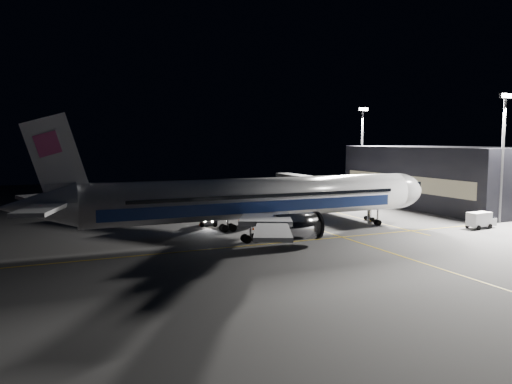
{
  "coord_description": "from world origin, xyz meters",
  "views": [
    {
      "loc": [
        -27.9,
        -63.47,
        13.4
      ],
      "look_at": [
        0.14,
        1.16,
        6.0
      ],
      "focal_mm": 35.0,
      "sensor_mm": 36.0,
      "label": 1
    }
  ],
  "objects_px": {
    "service_truck": "(481,220)",
    "safety_cone_c": "(253,228)",
    "jet_bridge": "(326,186)",
    "safety_cone_b": "(200,224)",
    "floodlight_mast_south": "(503,146)",
    "airliner": "(251,199)",
    "safety_cone_a": "(239,220)",
    "floodlight_mast_north": "(362,144)",
    "baggage_tug": "(209,220)"
  },
  "relations": [
    {
      "from": "service_truck",
      "to": "safety_cone_c",
      "type": "xyz_separation_m",
      "value": [
        -32.31,
        12.48,
        -1.06
      ]
    },
    {
      "from": "jet_bridge",
      "to": "safety_cone_b",
      "type": "height_order",
      "value": "jet_bridge"
    },
    {
      "from": "floodlight_mast_south",
      "to": "jet_bridge",
      "type": "bearing_deg",
      "value": 126.79
    },
    {
      "from": "airliner",
      "to": "safety_cone_a",
      "type": "height_order",
      "value": "airliner"
    },
    {
      "from": "service_truck",
      "to": "floodlight_mast_north",
      "type": "bearing_deg",
      "value": 74.96
    },
    {
      "from": "jet_bridge",
      "to": "floodlight_mast_south",
      "type": "distance_m",
      "value": 31.05
    },
    {
      "from": "airliner",
      "to": "safety_cone_c",
      "type": "bearing_deg",
      "value": 63.55
    },
    {
      "from": "safety_cone_a",
      "to": "safety_cone_b",
      "type": "relative_size",
      "value": 1.07
    },
    {
      "from": "safety_cone_b",
      "to": "baggage_tug",
      "type": "bearing_deg",
      "value": -23.88
    },
    {
      "from": "floodlight_mast_south",
      "to": "safety_cone_c",
      "type": "height_order",
      "value": "floodlight_mast_south"
    },
    {
      "from": "service_truck",
      "to": "baggage_tug",
      "type": "height_order",
      "value": "service_truck"
    },
    {
      "from": "floodlight_mast_south",
      "to": "safety_cone_a",
      "type": "distance_m",
      "value": 43.89
    },
    {
      "from": "safety_cone_c",
      "to": "floodlight_mast_south",
      "type": "bearing_deg",
      "value": -14.37
    },
    {
      "from": "floodlight_mast_north",
      "to": "jet_bridge",
      "type": "bearing_deg",
      "value": -142.26
    },
    {
      "from": "service_truck",
      "to": "safety_cone_c",
      "type": "distance_m",
      "value": 34.65
    },
    {
      "from": "safety_cone_b",
      "to": "floodlight_mast_south",
      "type": "bearing_deg",
      "value": -20.22
    },
    {
      "from": "baggage_tug",
      "to": "safety_cone_a",
      "type": "relative_size",
      "value": 5.37
    },
    {
      "from": "service_truck",
      "to": "safety_cone_a",
      "type": "xyz_separation_m",
      "value": [
        -31.37,
        20.51,
        -1.02
      ]
    },
    {
      "from": "floodlight_mast_north",
      "to": "service_truck",
      "type": "height_order",
      "value": "floodlight_mast_north"
    },
    {
      "from": "safety_cone_a",
      "to": "safety_cone_b",
      "type": "xyz_separation_m",
      "value": [
        -7.15,
        -1.35,
        -0.02
      ]
    },
    {
      "from": "airliner",
      "to": "floodlight_mast_south",
      "type": "distance_m",
      "value": 42.13
    },
    {
      "from": "jet_bridge",
      "to": "floodlight_mast_south",
      "type": "relative_size",
      "value": 1.66
    },
    {
      "from": "jet_bridge",
      "to": "floodlight_mast_north",
      "type": "xyz_separation_m",
      "value": [
        18.0,
        13.93,
        7.79
      ]
    },
    {
      "from": "airliner",
      "to": "service_truck",
      "type": "xyz_separation_m",
      "value": [
        34.29,
        -8.48,
        -3.83
      ]
    },
    {
      "from": "baggage_tug",
      "to": "safety_cone_b",
      "type": "xyz_separation_m",
      "value": [
        -1.3,
        0.57,
        -0.62
      ]
    },
    {
      "from": "floodlight_mast_south",
      "to": "safety_cone_b",
      "type": "xyz_separation_m",
      "value": [
        -45.3,
        16.69,
        -12.08
      ]
    },
    {
      "from": "floodlight_mast_south",
      "to": "baggage_tug",
      "type": "xyz_separation_m",
      "value": [
        -44.0,
        16.11,
        -11.46
      ]
    },
    {
      "from": "service_truck",
      "to": "safety_cone_b",
      "type": "bearing_deg",
      "value": 148.03
    },
    {
      "from": "baggage_tug",
      "to": "safety_cone_b",
      "type": "height_order",
      "value": "baggage_tug"
    },
    {
      "from": "safety_cone_b",
      "to": "safety_cone_c",
      "type": "bearing_deg",
      "value": -47.04
    },
    {
      "from": "airliner",
      "to": "jet_bridge",
      "type": "bearing_deg",
      "value": 38.04
    },
    {
      "from": "safety_cone_a",
      "to": "safety_cone_c",
      "type": "xyz_separation_m",
      "value": [
        -0.93,
        -8.02,
        -0.04
      ]
    },
    {
      "from": "airliner",
      "to": "baggage_tug",
      "type": "xyz_separation_m",
      "value": [
        -2.93,
        10.1,
        -4.25
      ]
    },
    {
      "from": "floodlight_mast_north",
      "to": "safety_cone_b",
      "type": "bearing_deg",
      "value": -154.8
    },
    {
      "from": "jet_bridge",
      "to": "service_truck",
      "type": "height_order",
      "value": "jet_bridge"
    },
    {
      "from": "jet_bridge",
      "to": "safety_cone_b",
      "type": "relative_size",
      "value": 59.77
    },
    {
      "from": "floodlight_mast_north",
      "to": "baggage_tug",
      "type": "distance_m",
      "value": 50.47
    },
    {
      "from": "floodlight_mast_south",
      "to": "baggage_tug",
      "type": "height_order",
      "value": "floodlight_mast_south"
    },
    {
      "from": "service_truck",
      "to": "safety_cone_c",
      "type": "relative_size",
      "value": 9.42
    },
    {
      "from": "jet_bridge",
      "to": "baggage_tug",
      "type": "distance_m",
      "value": 27.44
    },
    {
      "from": "airliner",
      "to": "service_truck",
      "type": "bearing_deg",
      "value": -13.9
    },
    {
      "from": "floodlight_mast_north",
      "to": "floodlight_mast_south",
      "type": "distance_m",
      "value": 38.0
    },
    {
      "from": "floodlight_mast_north",
      "to": "safety_cone_c",
      "type": "xyz_separation_m",
      "value": [
        -39.09,
        -27.99,
        -12.1
      ]
    },
    {
      "from": "floodlight_mast_north",
      "to": "floodlight_mast_south",
      "type": "height_order",
      "value": "same"
    },
    {
      "from": "baggage_tug",
      "to": "safety_cone_a",
      "type": "xyz_separation_m",
      "value": [
        5.85,
        1.92,
        -0.6
      ]
    },
    {
      "from": "floodlight_mast_north",
      "to": "baggage_tug",
      "type": "bearing_deg",
      "value": -153.56
    },
    {
      "from": "airliner",
      "to": "baggage_tug",
      "type": "bearing_deg",
      "value": 106.17
    },
    {
      "from": "floodlight_mast_south",
      "to": "safety_cone_b",
      "type": "bearing_deg",
      "value": 159.78
    },
    {
      "from": "floodlight_mast_north",
      "to": "safety_cone_b",
      "type": "xyz_separation_m",
      "value": [
        -45.3,
        -21.31,
        -12.08
      ]
    },
    {
      "from": "safety_cone_c",
      "to": "floodlight_mast_north",
      "type": "bearing_deg",
      "value": 35.6
    }
  ]
}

